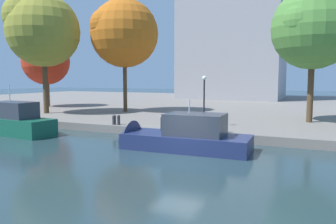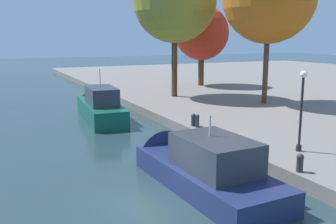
% 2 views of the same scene
% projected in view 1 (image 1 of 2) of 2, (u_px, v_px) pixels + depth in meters
% --- Properties ---
extents(ground_plane, '(220.00, 220.00, 0.00)m').
position_uv_depth(ground_plane, '(177.00, 160.00, 17.40)').
color(ground_plane, '#23383D').
extents(dock_promenade, '(120.00, 55.00, 0.62)m').
position_uv_depth(dock_promenade, '(266.00, 106.00, 47.62)').
color(dock_promenade, slate).
rests_on(dock_promenade, ground_plane).
extents(motor_yacht_0, '(9.46, 3.12, 4.46)m').
position_uv_depth(motor_yacht_0, '(6.00, 123.00, 26.12)').
color(motor_yacht_0, '#14513D').
rests_on(motor_yacht_0, ground_plane).
extents(motor_yacht_1, '(8.81, 3.19, 4.19)m').
position_uv_depth(motor_yacht_1, '(176.00, 140.00, 20.24)').
color(motor_yacht_1, navy).
rests_on(motor_yacht_1, ground_plane).
extents(mooring_bollard_0, '(0.26, 0.26, 0.82)m').
position_uv_depth(mooring_bollard_0, '(119.00, 119.00, 26.32)').
color(mooring_bollard_0, '#2D2D33').
rests_on(mooring_bollard_0, dock_promenade).
extents(mooring_bollard_1, '(0.32, 0.32, 0.80)m').
position_uv_depth(mooring_bollard_1, '(114.00, 119.00, 26.45)').
color(mooring_bollard_1, '#2D2D33').
rests_on(mooring_bollard_1, dock_promenade).
extents(mooring_bollard_2, '(0.30, 0.30, 0.78)m').
position_uv_depth(mooring_bollard_2, '(225.00, 127.00, 22.54)').
color(mooring_bollard_2, '#2D2D33').
rests_on(mooring_bollard_2, dock_promenade).
extents(lamp_post, '(0.34, 0.34, 3.91)m').
position_uv_depth(lamp_post, '(204.00, 98.00, 25.23)').
color(lamp_post, black).
rests_on(lamp_post, dock_promenade).
extents(tree_0, '(6.17, 6.17, 9.06)m').
position_uv_depth(tree_0, '(46.00, 61.00, 43.36)').
color(tree_0, '#4C3823').
rests_on(tree_0, dock_promenade).
extents(tree_3, '(7.50, 7.50, 12.41)m').
position_uv_depth(tree_3, '(124.00, 34.00, 36.23)').
color(tree_3, '#4C3823').
rests_on(tree_3, dock_promenade).
extents(tree_4, '(6.82, 6.82, 11.27)m').
position_uv_depth(tree_4, '(311.00, 29.00, 27.06)').
color(tree_4, '#4C3823').
rests_on(tree_4, dock_promenade).
extents(tree_5, '(7.57, 7.57, 12.49)m').
position_uv_depth(tree_5, '(41.00, 28.00, 34.17)').
color(tree_5, '#4C3823').
rests_on(tree_5, dock_promenade).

